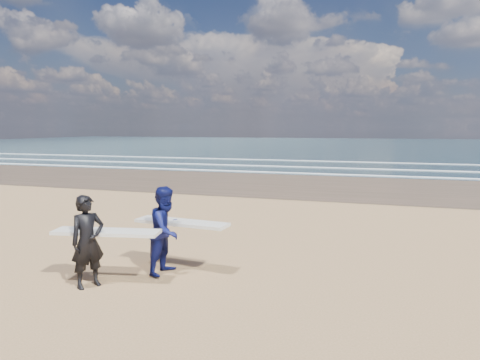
% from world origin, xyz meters
% --- Properties ---
extents(ocean, '(220.00, 100.00, 0.02)m').
position_xyz_m(ocean, '(20.00, 72.00, 0.01)').
color(ocean, '#1B333C').
rests_on(ocean, ground).
extents(surfer_near, '(2.26, 1.23, 1.87)m').
position_xyz_m(surfer_near, '(0.19, 0.61, 0.95)').
color(surfer_near, black).
rests_on(surfer_near, ground).
extents(surfer_far, '(2.24, 1.22, 1.93)m').
position_xyz_m(surfer_far, '(1.29, 1.82, 0.97)').
color(surfer_far, '#0D124D').
rests_on(surfer_far, ground).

